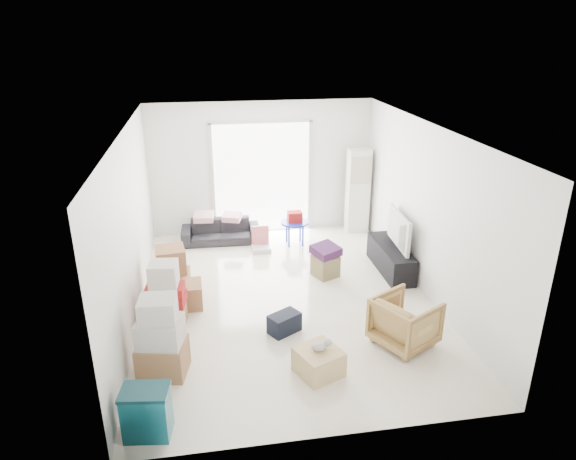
# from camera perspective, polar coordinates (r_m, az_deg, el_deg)

# --- Properties ---
(room_shell) EXTENTS (4.98, 6.48, 3.18)m
(room_shell) POSITION_cam_1_polar(r_m,az_deg,el_deg) (7.69, -0.32, 1.18)
(room_shell) COLOR white
(room_shell) RESTS_ON ground
(sliding_door) EXTENTS (2.10, 0.04, 2.33)m
(sliding_door) POSITION_cam_1_polar(r_m,az_deg,el_deg) (10.53, -2.93, 6.27)
(sliding_door) COLOR white
(sliding_door) RESTS_ON room_shell
(ac_tower) EXTENTS (0.45, 0.30, 1.75)m
(ac_tower) POSITION_cam_1_polar(r_m,az_deg,el_deg) (10.72, 7.76, 4.32)
(ac_tower) COLOR white
(ac_tower) RESTS_ON room_shell
(tv_console) EXTENTS (0.43, 1.42, 0.47)m
(tv_console) POSITION_cam_1_polar(r_m,az_deg,el_deg) (9.24, 11.35, -3.10)
(tv_console) COLOR black
(tv_console) RESTS_ON room_shell
(television) EXTENTS (0.66, 1.09, 0.14)m
(television) POSITION_cam_1_polar(r_m,az_deg,el_deg) (9.11, 11.49, -1.36)
(television) COLOR black
(television) RESTS_ON tv_console
(sofa) EXTENTS (1.55, 0.50, 0.60)m
(sofa) POSITION_cam_1_polar(r_m,az_deg,el_deg) (10.32, -7.52, 0.25)
(sofa) COLOR #2A2A30
(sofa) RESTS_ON room_shell
(pillow_left) EXTENTS (0.37, 0.31, 0.11)m
(pillow_left) POSITION_cam_1_polar(r_m,az_deg,el_deg) (10.23, -9.40, 2.07)
(pillow_left) COLOR #DFA3B0
(pillow_left) RESTS_ON sofa
(pillow_right) EXTENTS (0.41, 0.37, 0.11)m
(pillow_right) POSITION_cam_1_polar(r_m,az_deg,el_deg) (10.16, -6.27, 2.13)
(pillow_right) COLOR #DFA3B0
(pillow_right) RESTS_ON sofa
(armchair) EXTENTS (0.96, 0.98, 0.76)m
(armchair) POSITION_cam_1_polar(r_m,az_deg,el_deg) (7.18, 12.90, -9.66)
(armchair) COLOR tan
(armchair) RESTS_ON room_shell
(storage_bins) EXTENTS (0.54, 0.41, 0.57)m
(storage_bins) POSITION_cam_1_polar(r_m,az_deg,el_deg) (5.89, -15.42, -18.92)
(storage_bins) COLOR #115967
(storage_bins) RESTS_ON room_shell
(box_stack_a) EXTENTS (0.66, 0.59, 1.06)m
(box_stack_a) POSITION_cam_1_polar(r_m,az_deg,el_deg) (6.60, -13.92, -11.83)
(box_stack_a) COLOR brown
(box_stack_a) RESTS_ON room_shell
(box_stack_b) EXTENTS (0.60, 0.55, 1.01)m
(box_stack_b) POSITION_cam_1_polar(r_m,az_deg,el_deg) (7.54, -13.40, -7.55)
(box_stack_b) COLOR brown
(box_stack_b) RESTS_ON room_shell
(box_stack_c) EXTENTS (0.58, 0.51, 0.78)m
(box_stack_c) POSITION_cam_1_polar(r_m,az_deg,el_deg) (8.49, -12.80, -4.46)
(box_stack_c) COLOR brown
(box_stack_c) RESTS_ON room_shell
(loose_box) EXTENTS (0.47, 0.47, 0.38)m
(loose_box) POSITION_cam_1_polar(r_m,az_deg,el_deg) (8.12, -11.13, -7.08)
(loose_box) COLOR brown
(loose_box) RESTS_ON room_shell
(duffel_bag) EXTENTS (0.52, 0.45, 0.28)m
(duffel_bag) POSITION_cam_1_polar(r_m,az_deg,el_deg) (7.37, -0.41, -10.30)
(duffel_bag) COLOR black
(duffel_bag) RESTS_ON room_shell
(ottoman) EXTENTS (0.49, 0.49, 0.38)m
(ottoman) POSITION_cam_1_polar(r_m,az_deg,el_deg) (8.91, 4.17, -4.00)
(ottoman) COLOR olive
(ottoman) RESTS_ON room_shell
(blanket) EXTENTS (0.55, 0.55, 0.14)m
(blanket) POSITION_cam_1_polar(r_m,az_deg,el_deg) (8.80, 4.21, -2.48)
(blanket) COLOR #492051
(blanket) RESTS_ON ottoman
(kids_table) EXTENTS (0.56, 0.56, 0.68)m
(kids_table) POSITION_cam_1_polar(r_m,az_deg,el_deg) (10.06, 0.75, 1.01)
(kids_table) COLOR #1D2BB7
(kids_table) RESTS_ON room_shell
(toy_walker) EXTENTS (0.35, 0.31, 0.47)m
(toy_walker) POSITION_cam_1_polar(r_m,az_deg,el_deg) (9.93, -3.02, -1.53)
(toy_walker) COLOR silver
(toy_walker) RESTS_ON room_shell
(wood_crate) EXTENTS (0.66, 0.66, 0.33)m
(wood_crate) POSITION_cam_1_polar(r_m,az_deg,el_deg) (6.60, 3.42, -14.40)
(wood_crate) COLOR tan
(wood_crate) RESTS_ON room_shell
(plush_bunny) EXTENTS (0.27, 0.15, 0.13)m
(plush_bunny) POSITION_cam_1_polar(r_m,az_deg,el_deg) (6.48, 3.71, -12.70)
(plush_bunny) COLOR #B2ADA8
(plush_bunny) RESTS_ON wood_crate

